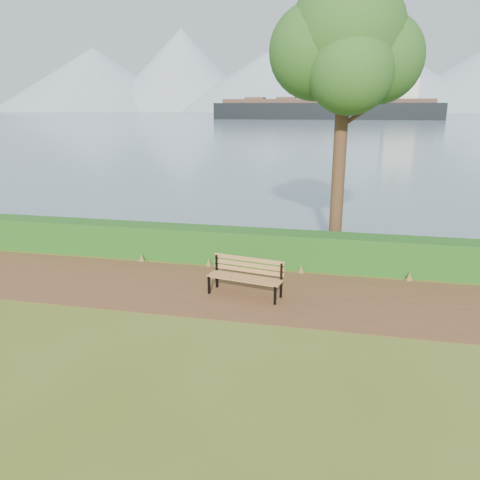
# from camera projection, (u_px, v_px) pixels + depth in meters

# --- Properties ---
(ground) EXTENTS (140.00, 140.00, 0.00)m
(ground) POSITION_uv_depth(u_px,v_px,m) (229.00, 296.00, 11.57)
(ground) COLOR #53621C
(ground) RESTS_ON ground
(path) EXTENTS (40.00, 3.40, 0.01)m
(path) POSITION_uv_depth(u_px,v_px,m) (232.00, 291.00, 11.85)
(path) COLOR brown
(path) RESTS_ON ground
(hedge) EXTENTS (32.00, 0.85, 1.00)m
(hedge) POSITION_uv_depth(u_px,v_px,m) (249.00, 247.00, 13.87)
(hedge) COLOR #164313
(hedge) RESTS_ON ground
(water) EXTENTS (700.00, 510.00, 0.00)m
(water) POSITION_uv_depth(u_px,v_px,m) (339.00, 115.00, 255.91)
(water) COLOR #4A6377
(water) RESTS_ON ground
(mountains) EXTENTS (585.00, 190.00, 70.00)m
(mountains) POSITION_uv_depth(u_px,v_px,m) (332.00, 77.00, 387.37)
(mountains) COLOR #8095AB
(mountains) RESTS_ON ground
(bench) EXTENTS (1.92, 0.87, 0.93)m
(bench) POSITION_uv_depth(u_px,v_px,m) (246.00, 274.00, 11.50)
(bench) COLOR black
(bench) RESTS_ON ground
(tree) EXTENTS (4.32, 3.58, 8.32)m
(tree) POSITION_uv_depth(u_px,v_px,m) (346.00, 44.00, 12.99)
(tree) COLOR #372216
(tree) RESTS_ON ground
(cargo_ship) EXTENTS (77.84, 14.29, 23.54)m
(cargo_ship) POSITION_uv_depth(u_px,v_px,m) (334.00, 109.00, 162.67)
(cargo_ship) COLOR black
(cargo_ship) RESTS_ON ground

